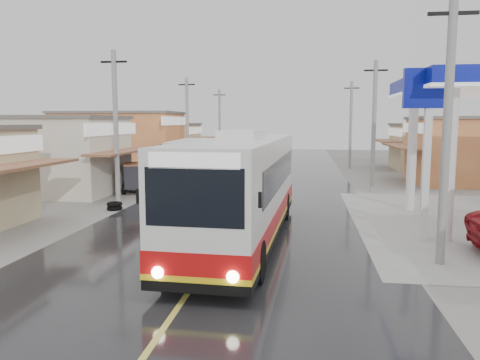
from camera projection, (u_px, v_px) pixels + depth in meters
The scene contains 11 objects.
ground at pixel (214, 255), 15.22m from camera, with size 120.00×120.00×0.00m, color slate.
road at pixel (259, 190), 29.96m from camera, with size 12.00×90.00×0.02m, color black.
centre_line at pixel (259, 189), 29.96m from camera, with size 0.15×90.00×0.01m, color #D8CC4C.
shopfronts_left at pixel (89, 180), 34.70m from camera, with size 11.00×44.00×5.20m, color tan, non-canonical shape.
utility_poles_left at pixel (159, 186), 31.91m from camera, with size 1.60×50.00×8.00m, color gray, non-canonical shape.
utility_poles_right at pixel (372, 192), 29.00m from camera, with size 1.60×36.00×8.00m, color gray, non-canonical shape.
coach_bus at pixel (243, 188), 16.93m from camera, with size 3.37×12.95×4.01m.
second_bus at pixel (193, 160), 32.71m from camera, with size 3.36×9.36×3.04m.
cyclist at pixel (162, 209), 19.64m from camera, with size 0.81×1.95×2.06m.
tricycle_near at pixel (137, 176), 28.65m from camera, with size 2.19×2.53×1.81m.
tyre_stack at pixel (115, 206), 23.05m from camera, with size 0.76×0.76×0.39m.
Camera 1 is at (2.88, -14.54, 4.31)m, focal length 35.00 mm.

